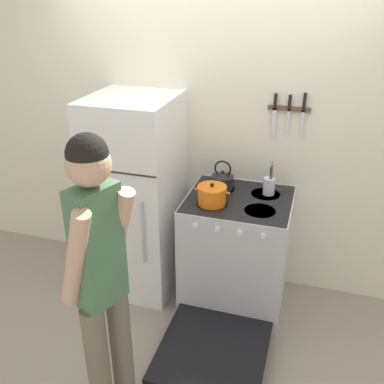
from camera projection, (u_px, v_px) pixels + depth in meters
ground_plane at (210, 268)px, 3.97m from camera, size 14.00×14.00×0.00m
wall_back at (214, 136)px, 3.44m from camera, size 10.00×0.06×2.55m
refrigerator at (137, 197)px, 3.46m from camera, size 0.64×0.70×1.64m
stove_range at (235, 254)px, 3.36m from camera, size 0.78×1.45×0.93m
dutch_oven_pot at (212, 195)px, 3.08m from camera, size 0.26×0.21×0.17m
tea_kettle at (223, 180)px, 3.32m from camera, size 0.22×0.17×0.23m
utensil_jar at (269, 185)px, 3.23m from camera, size 0.09×0.09×0.26m
person at (101, 277)px, 2.18m from camera, size 0.37×0.43×1.79m
wall_knife_strip at (289, 108)px, 3.13m from camera, size 0.31×0.03×0.35m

